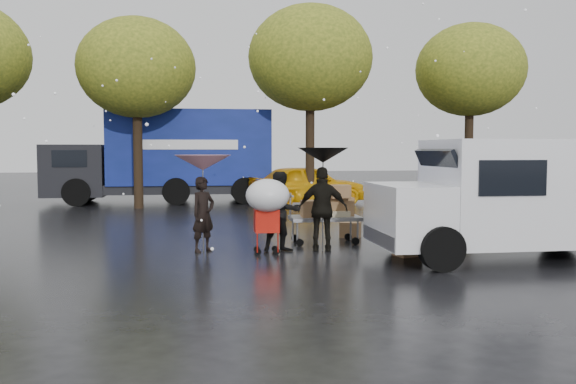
{
  "coord_description": "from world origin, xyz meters",
  "views": [
    {
      "loc": [
        -1.5,
        -11.44,
        2.02
      ],
      "look_at": [
        0.36,
        1.0,
        1.14
      ],
      "focal_mm": 38.0,
      "sensor_mm": 36.0,
      "label": 1
    }
  ],
  "objects": [
    {
      "name": "white_van",
      "position": [
        4.31,
        -0.98,
        1.16
      ],
      "size": [
        4.91,
        2.18,
        2.2
      ],
      "color": "white",
      "rests_on": "ground"
    },
    {
      "name": "yellow_taxi",
      "position": [
        2.51,
        10.59,
        0.73
      ],
      "size": [
        4.59,
        2.65,
        1.47
      ],
      "primitive_type": "imported",
      "rotation": [
        0.0,
        0.0,
        1.8
      ],
      "color": "#FBB40D",
      "rests_on": "ground"
    },
    {
      "name": "box_ground_far",
      "position": [
        1.99,
        2.13,
        0.18
      ],
      "size": [
        0.56,
        0.51,
        0.35
      ],
      "primitive_type": "cube",
      "rotation": [
        0.0,
        0.0,
        -0.44
      ],
      "color": "#92643F",
      "rests_on": "ground"
    },
    {
      "name": "person_middle",
      "position": [
        0.15,
        0.39,
        0.79
      ],
      "size": [
        0.88,
        0.75,
        1.59
      ],
      "primitive_type": "imported",
      "rotation": [
        0.0,
        0.0,
        0.22
      ],
      "color": "black",
      "rests_on": "ground"
    },
    {
      "name": "umbrella_black",
      "position": [
        0.97,
        0.38,
        1.91
      ],
      "size": [
        1.01,
        1.01,
        2.06
      ],
      "color": "#4C4C4C",
      "rests_on": "ground"
    },
    {
      "name": "tree_row",
      "position": [
        -0.47,
        10.0,
        5.02
      ],
      "size": [
        21.6,
        4.4,
        7.12
      ],
      "color": "black",
      "rests_on": "ground"
    },
    {
      "name": "umbrella_pink",
      "position": [
        -1.39,
        0.64,
        1.76
      ],
      "size": [
        1.11,
        1.11,
        1.92
      ],
      "color": "#4C4C4C",
      "rests_on": "ground"
    },
    {
      "name": "shopping_cart",
      "position": [
        -0.17,
        0.09,
        1.06
      ],
      "size": [
        0.84,
        0.84,
        1.46
      ],
      "color": "#AE1309",
      "rests_on": "ground"
    },
    {
      "name": "person_black",
      "position": [
        0.97,
        0.38,
        0.84
      ],
      "size": [
        1.05,
        0.61,
        1.68
      ],
      "primitive_type": "imported",
      "rotation": [
        0.0,
        0.0,
        2.92
      ],
      "color": "black",
      "rests_on": "ground"
    },
    {
      "name": "blue_truck",
      "position": [
        -2.59,
        12.2,
        1.76
      ],
      "size": [
        8.3,
        2.6,
        3.5
      ],
      "color": "navy",
      "rests_on": "ground"
    },
    {
      "name": "box_ground_near",
      "position": [
        2.44,
        -0.42,
        0.2
      ],
      "size": [
        0.54,
        0.49,
        0.4
      ],
      "primitive_type": "cube",
      "rotation": [
        0.0,
        0.0,
        0.34
      ],
      "color": "#92643F",
      "rests_on": "ground"
    },
    {
      "name": "person_pink",
      "position": [
        -1.39,
        0.64,
        0.74
      ],
      "size": [
        0.64,
        0.62,
        1.49
      ],
      "primitive_type": "imported",
      "rotation": [
        0.0,
        0.0,
        0.7
      ],
      "color": "black",
      "rests_on": "ground"
    },
    {
      "name": "ground",
      "position": [
        0.0,
        0.0,
        0.0
      ],
      "size": [
        90.0,
        90.0,
        0.0
      ],
      "primitive_type": "plane",
      "color": "black",
      "rests_on": "ground"
    },
    {
      "name": "vendor_cart",
      "position": [
        1.29,
        1.33,
        0.73
      ],
      "size": [
        1.52,
        0.8,
        1.27
      ],
      "color": "slate",
      "rests_on": "ground"
    }
  ]
}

